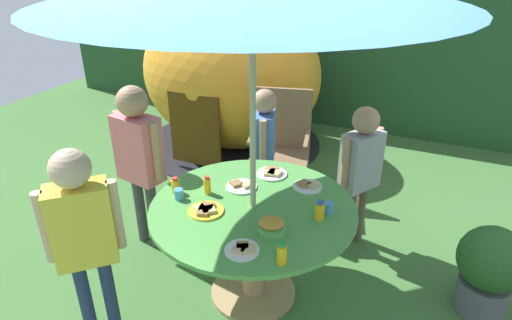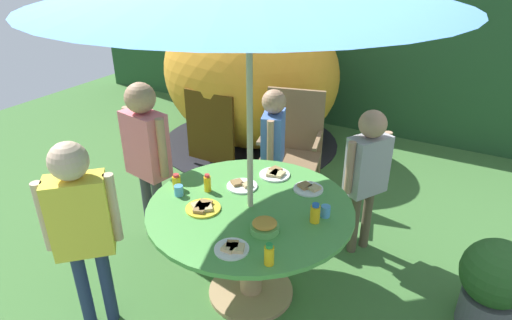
# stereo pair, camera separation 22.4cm
# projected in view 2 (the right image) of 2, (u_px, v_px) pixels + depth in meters

# --- Properties ---
(ground_plane) EXTENTS (10.00, 10.00, 0.02)m
(ground_plane) POSITION_uv_depth(u_px,v_px,m) (251.00, 293.00, 3.07)
(ground_plane) COLOR #3D6B33
(hedge_backdrop) EXTENTS (9.00, 0.70, 1.94)m
(hedge_backdrop) POSITION_uv_depth(u_px,v_px,m) (392.00, 52.00, 5.44)
(hedge_backdrop) COLOR #234C28
(hedge_backdrop) RESTS_ON ground_plane
(garden_table) EXTENTS (1.30, 1.30, 0.72)m
(garden_table) POSITION_uv_depth(u_px,v_px,m) (251.00, 230.00, 2.83)
(garden_table) COLOR tan
(garden_table) RESTS_ON ground_plane
(wooden_chair) EXTENTS (0.61, 0.55, 1.02)m
(wooden_chair) POSITION_uv_depth(u_px,v_px,m) (292.00, 141.00, 4.01)
(wooden_chair) COLOR brown
(wooden_chair) RESTS_ON ground_plane
(dome_tent) EXTENTS (2.16, 2.16, 1.70)m
(dome_tent) POSITION_uv_depth(u_px,v_px,m) (249.00, 74.00, 4.98)
(dome_tent) COLOR orange
(dome_tent) RESTS_ON ground_plane
(potted_plant) EXTENTS (0.42, 0.42, 0.62)m
(potted_plant) POSITION_uv_depth(u_px,v_px,m) (494.00, 282.00, 2.67)
(potted_plant) COLOR #595960
(potted_plant) RESTS_ON ground_plane
(child_in_grey_shirt) EXTENTS (0.30, 0.35, 1.17)m
(child_in_grey_shirt) POSITION_uv_depth(u_px,v_px,m) (368.00, 165.00, 3.18)
(child_in_grey_shirt) COLOR brown
(child_in_grey_shirt) RESTS_ON ground_plane
(child_in_blue_shirt) EXTENTS (0.25, 0.38, 1.15)m
(child_in_blue_shirt) POSITION_uv_depth(u_px,v_px,m) (273.00, 138.00, 3.63)
(child_in_blue_shirt) COLOR #3F3F47
(child_in_blue_shirt) RESTS_ON ground_plane
(child_in_pink_shirt) EXTENTS (0.44, 0.25, 1.32)m
(child_in_pink_shirt) POSITION_uv_depth(u_px,v_px,m) (146.00, 145.00, 3.27)
(child_in_pink_shirt) COLOR #3F3F47
(child_in_pink_shirt) RESTS_ON ground_plane
(child_in_yellow_shirt) EXTENTS (0.36, 0.36, 1.26)m
(child_in_yellow_shirt) POSITION_uv_depth(u_px,v_px,m) (80.00, 216.00, 2.48)
(child_in_yellow_shirt) COLOR navy
(child_in_yellow_shirt) RESTS_ON ground_plane
(snack_bowl) EXTENTS (0.17, 0.17, 0.08)m
(snack_bowl) POSITION_uv_depth(u_px,v_px,m) (265.00, 226.00, 2.49)
(snack_bowl) COLOR #66B259
(snack_bowl) RESTS_ON garden_table
(plate_mid_left) EXTENTS (0.19, 0.19, 0.03)m
(plate_mid_left) POSITION_uv_depth(u_px,v_px,m) (232.00, 248.00, 2.34)
(plate_mid_left) COLOR white
(plate_mid_left) RESTS_ON garden_table
(plate_back_edge) EXTENTS (0.21, 0.21, 0.03)m
(plate_back_edge) POSITION_uv_depth(u_px,v_px,m) (242.00, 185.00, 2.95)
(plate_back_edge) COLOR white
(plate_back_edge) RESTS_ON garden_table
(plate_far_right) EXTENTS (0.20, 0.20, 0.03)m
(plate_far_right) POSITION_uv_depth(u_px,v_px,m) (309.00, 188.00, 2.92)
(plate_far_right) COLOR white
(plate_far_right) RESTS_ON garden_table
(plate_front_edge) EXTENTS (0.22, 0.22, 0.03)m
(plate_front_edge) POSITION_uv_depth(u_px,v_px,m) (275.00, 174.00, 3.09)
(plate_front_edge) COLOR white
(plate_front_edge) RESTS_ON garden_table
(plate_far_left) EXTENTS (0.22, 0.22, 0.03)m
(plate_far_left) POSITION_uv_depth(u_px,v_px,m) (203.00, 207.00, 2.70)
(plate_far_left) COLOR yellow
(plate_far_left) RESTS_ON garden_table
(juice_bottle_near_left) EXTENTS (0.05, 0.05, 0.12)m
(juice_bottle_near_left) POSITION_uv_depth(u_px,v_px,m) (207.00, 183.00, 2.88)
(juice_bottle_near_left) COLOR yellow
(juice_bottle_near_left) RESTS_ON garden_table
(juice_bottle_near_right) EXTENTS (0.06, 0.06, 0.12)m
(juice_bottle_near_right) POSITION_uv_depth(u_px,v_px,m) (315.00, 213.00, 2.56)
(juice_bottle_near_right) COLOR yellow
(juice_bottle_near_right) RESTS_ON garden_table
(juice_bottle_center_front) EXTENTS (0.05, 0.05, 0.12)m
(juice_bottle_center_front) POSITION_uv_depth(u_px,v_px,m) (269.00, 255.00, 2.22)
(juice_bottle_center_front) COLOR yellow
(juice_bottle_center_front) RESTS_ON garden_table
(juice_bottle_center_back) EXTENTS (0.06, 0.06, 0.11)m
(juice_bottle_center_back) POSITION_uv_depth(u_px,v_px,m) (177.00, 182.00, 2.91)
(juice_bottle_center_back) COLOR yellow
(juice_bottle_center_back) RESTS_ON garden_table
(cup_near) EXTENTS (0.06, 0.06, 0.07)m
(cup_near) POSITION_uv_depth(u_px,v_px,m) (325.00, 211.00, 2.62)
(cup_near) COLOR #4C99D8
(cup_near) RESTS_ON garden_table
(cup_far) EXTENTS (0.06, 0.06, 0.07)m
(cup_far) POSITION_uv_depth(u_px,v_px,m) (179.00, 191.00, 2.84)
(cup_far) COLOR #4C99D8
(cup_far) RESTS_ON garden_table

